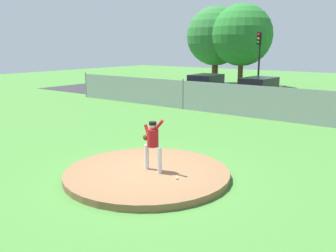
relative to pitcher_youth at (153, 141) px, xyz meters
The scene contains 12 objects.
ground_plane 6.02m from the pitcher_youth, 91.48° to the left, with size 80.00×80.00×0.00m, color #427A33.
asphalt_strip 14.47m from the pitcher_youth, 90.61° to the left, with size 44.00×7.00×0.01m, color #2B2B2D.
pitchers_mound 1.00m from the pitcher_youth, 153.81° to the right, with size 4.72×4.72×0.19m, color brown.
pitcher_youth is the anchor object (origin of this frame).
baseball 1.28m from the pitcher_youth, ahead, with size 0.07×0.07×0.07m, color white.
chainlink_fence 9.93m from the pitcher_youth, 90.88° to the left, with size 28.59×0.07×1.79m.
parked_car_charcoal 15.27m from the pitcher_youth, 102.48° to the left, with size 2.00×4.76×1.66m.
parked_car_navy 15.80m from the pitcher_youth, 115.88° to the left, with size 2.04×4.21×1.73m.
traffic_cone_orange 13.54m from the pitcher_youth, 82.18° to the left, with size 0.40×0.40×0.55m.
traffic_light_near 19.67m from the pitcher_youth, 105.18° to the left, with size 0.28×0.46×4.64m.
tree_broad_left 26.29m from the pitcher_youth, 116.13° to the left, with size 5.49×5.49×7.29m.
tree_leaning_west 24.52m from the pitcher_youth, 110.43° to the left, with size 5.40×5.40×7.27m.
Camera 1 is at (6.49, -7.60, 3.69)m, focal length 39.18 mm.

